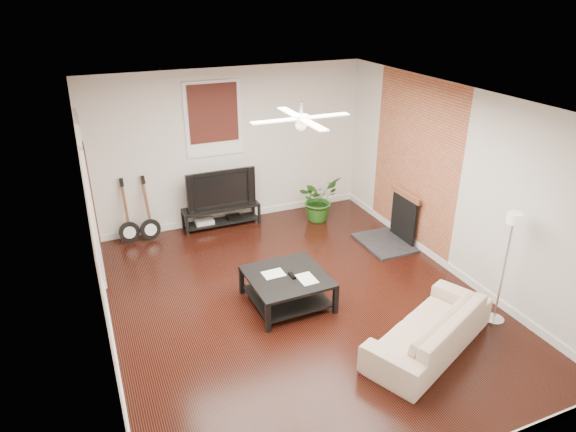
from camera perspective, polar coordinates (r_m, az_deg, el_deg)
name	(u,v)px	position (r m, az deg, el deg)	size (l,w,h in m)	color
room	(300,210)	(6.53, 1.37, 0.65)	(5.01, 6.01, 2.81)	black
brick_accent	(414,163)	(8.54, 14.01, 5.80)	(0.02, 2.20, 2.80)	#B35839
fireplace	(394,218)	(8.72, 11.86, -0.25)	(0.80, 1.10, 0.92)	black
window_back	(213,119)	(8.92, -8.39, 10.76)	(1.00, 0.06, 1.30)	#37140F
door_left	(91,198)	(7.84, -21.32, 1.95)	(0.08, 1.00, 2.50)	white
tv_stand	(222,216)	(9.32, -7.50, -0.03)	(1.39, 0.37, 0.39)	black
tv	(219,188)	(9.12, -7.72, 3.19)	(1.25, 0.16, 0.72)	black
coffee_table	(287,289)	(7.07, -0.10, -8.21)	(1.04, 1.04, 0.44)	black
sofa	(429,328)	(6.48, 15.64, -12.05)	(1.92, 0.75, 0.56)	#C2AC91
floor_lamp	(504,269)	(6.98, 23.16, -5.50)	(0.26, 0.26, 1.57)	silver
potted_plant	(318,199)	(9.43, 3.43, 1.93)	(0.75, 0.65, 0.83)	#235718
guitar_left	(127,212)	(8.90, -17.72, 0.38)	(0.35, 0.25, 1.14)	black
guitar_right	(148,210)	(8.90, -15.48, 0.67)	(0.35, 0.25, 1.14)	black
ceiling_fan	(301,118)	(6.14, 1.49, 10.94)	(1.24, 1.24, 0.32)	white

